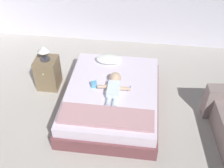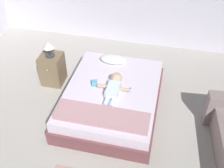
% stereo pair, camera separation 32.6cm
% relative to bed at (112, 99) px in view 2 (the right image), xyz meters
% --- Properties ---
extents(ground_plane, '(8.00, 8.00, 0.00)m').
position_rel_bed_xyz_m(ground_plane, '(-0.01, -0.91, -0.20)').
color(ground_plane, '#B1ACA4').
extents(bed, '(1.45, 1.87, 0.40)m').
position_rel_bed_xyz_m(bed, '(0.00, 0.00, 0.00)').
color(bed, brown).
rests_on(bed, ground_plane).
extents(pillow, '(0.45, 0.26, 0.11)m').
position_rel_bed_xyz_m(pillow, '(-0.14, 0.69, 0.26)').
color(pillow, white).
rests_on(pillow, bed).
extents(baby, '(0.51, 0.65, 0.18)m').
position_rel_bed_xyz_m(baby, '(0.03, 0.00, 0.27)').
color(baby, white).
rests_on(baby, bed).
extents(toothbrush, '(0.06, 0.13, 0.02)m').
position_rel_bed_xyz_m(toothbrush, '(0.26, 0.04, 0.21)').
color(toothbrush, blue).
rests_on(toothbrush, bed).
extents(nightstand, '(0.36, 0.39, 0.56)m').
position_rel_bed_xyz_m(nightstand, '(-1.16, 0.40, 0.08)').
color(nightstand, '#776447').
rests_on(nightstand, ground_plane).
extents(lamp, '(0.21, 0.21, 0.27)m').
position_rel_bed_xyz_m(lamp, '(-1.16, 0.40, 0.56)').
color(lamp, '#333338').
rests_on(lamp, nightstand).
extents(blanket, '(1.30, 0.37, 0.06)m').
position_rel_bed_xyz_m(blanket, '(-0.00, -0.61, 0.23)').
color(blanket, '#BC8B91').
rests_on(blanket, bed).
extents(toy_block, '(0.10, 0.10, 0.08)m').
position_rel_bed_xyz_m(toy_block, '(-0.28, 0.02, 0.25)').
color(toy_block, '#54A6DA').
rests_on(toy_block, bed).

